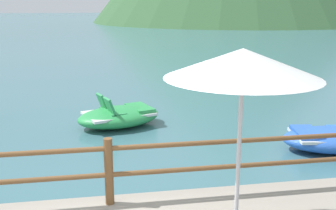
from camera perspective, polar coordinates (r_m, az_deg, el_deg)
ground_plane at (r=43.78m, az=-9.85°, el=9.76°), size 200.00×200.00×0.00m
dock_railing at (r=5.63m, az=-8.30°, el=-8.16°), size 23.92×0.12×0.95m
beach_umbrella at (r=4.43m, az=10.38°, el=5.33°), size 1.70×1.70×2.24m
pedal_boat_1 at (r=9.50m, az=22.10°, el=-4.38°), size 2.39×1.61×0.84m
pedal_boat_2 at (r=10.63m, az=-6.81°, el=-1.53°), size 2.50×2.00×0.84m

